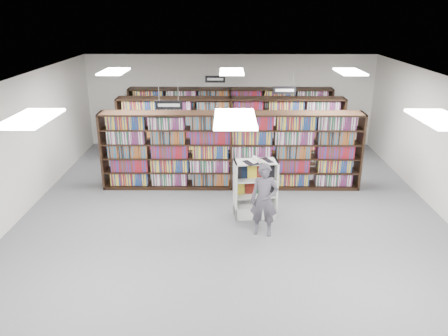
{
  "coord_description": "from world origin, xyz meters",
  "views": [
    {
      "loc": [
        -0.12,
        -9.24,
        4.69
      ],
      "look_at": [
        -0.18,
        0.5,
        1.1
      ],
      "focal_mm": 35.0,
      "sensor_mm": 36.0,
      "label": 1
    }
  ],
  "objects_px": {
    "endcap_display": "(255,197)",
    "shopper": "(264,200)",
    "bookshelf_row_near": "(231,151)",
    "open_book": "(258,161)"
  },
  "relations": [
    {
      "from": "endcap_display",
      "to": "shopper",
      "type": "bearing_deg",
      "value": -88.27
    },
    {
      "from": "endcap_display",
      "to": "shopper",
      "type": "distance_m",
      "value": 1.0
    },
    {
      "from": "bookshelf_row_near",
      "to": "endcap_display",
      "type": "xyz_separation_m",
      "value": [
        0.55,
        -1.77,
        -0.57
      ]
    },
    {
      "from": "open_book",
      "to": "shopper",
      "type": "relative_size",
      "value": 0.44
    },
    {
      "from": "endcap_display",
      "to": "open_book",
      "type": "distance_m",
      "value": 0.95
    },
    {
      "from": "bookshelf_row_near",
      "to": "shopper",
      "type": "relative_size",
      "value": 4.31
    },
    {
      "from": "bookshelf_row_near",
      "to": "endcap_display",
      "type": "bearing_deg",
      "value": -72.87
    },
    {
      "from": "bookshelf_row_near",
      "to": "shopper",
      "type": "xyz_separation_m",
      "value": [
        0.69,
        -2.7,
        -0.24
      ]
    },
    {
      "from": "endcap_display",
      "to": "shopper",
      "type": "height_order",
      "value": "shopper"
    },
    {
      "from": "endcap_display",
      "to": "open_book",
      "type": "xyz_separation_m",
      "value": [
        0.04,
        -0.11,
        0.94
      ]
    }
  ]
}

